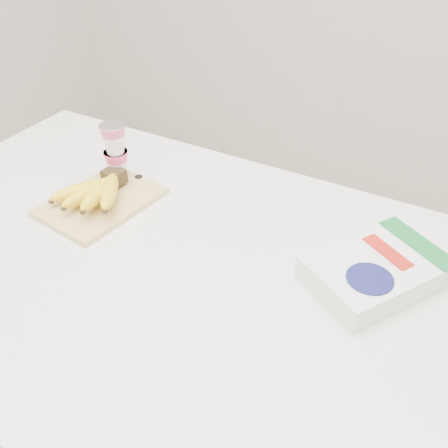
# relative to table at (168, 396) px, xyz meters

# --- Properties ---
(room) EXTENTS (4.00, 4.00, 4.00)m
(room) POSITION_rel_table_xyz_m (0.00, 0.00, 0.85)
(room) COLOR tan
(room) RESTS_ON ground
(table) EXTENTS (1.33, 0.88, 0.99)m
(table) POSITION_rel_table_xyz_m (0.00, 0.00, 0.00)
(table) COLOR white
(table) RESTS_ON ground
(cutting_board) EXTENTS (0.23, 0.29, 0.01)m
(cutting_board) POSITION_rel_table_xyz_m (-0.21, 0.09, 0.50)
(cutting_board) COLOR tan
(cutting_board) RESTS_ON table
(bananas) EXTENTS (0.19, 0.19, 0.07)m
(bananas) POSITION_rel_table_xyz_m (-0.21, 0.08, 0.54)
(bananas) COLOR #382816
(bananas) RESTS_ON cutting_board
(yogurt_stack) EXTENTS (0.06, 0.06, 0.14)m
(yogurt_stack) POSITION_rel_table_xyz_m (-0.23, 0.19, 0.59)
(yogurt_stack) COLOR white
(yogurt_stack) RESTS_ON cutting_board
(cereal_box) EXTENTS (0.28, 0.30, 0.06)m
(cereal_box) POSITION_rel_table_xyz_m (0.42, 0.14, 0.52)
(cereal_box) COLOR white
(cereal_box) RESTS_ON table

